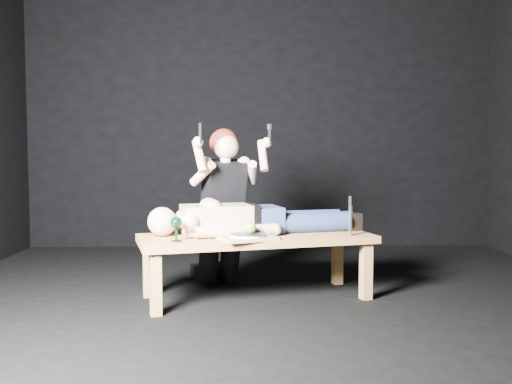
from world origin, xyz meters
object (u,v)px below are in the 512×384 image
serving_tray (248,238)px  goblet (176,229)px  table (256,267)px  lying_man (258,215)px  carving_knife (350,216)px  kneeling_woman (220,205)px

serving_tray → goblet: goblet is taller
table → lying_man: size_ratio=1.03×
serving_tray → goblet: 0.48m
goblet → carving_knife: bearing=12.1°
table → serving_tray: size_ratio=4.64×
lying_man → serving_tray: size_ratio=4.51×
kneeling_woman → carving_knife: 1.05m
table → goblet: goblet is taller
lying_man → carving_knife: size_ratio=5.72×
lying_man → serving_tray: lying_man is taller
table → kneeling_woman: kneeling_woman is taller
lying_man → carving_knife: (0.64, -0.15, 0.01)m
table → carving_knife: carving_knife is taller
table → goblet: bearing=-165.9°
table → carving_knife: 0.75m
table → kneeling_woman: size_ratio=1.30×
lying_man → kneeling_woman: (-0.29, 0.34, 0.04)m
table → goblet: size_ratio=9.86×
serving_tray → lying_man: bearing=76.1°
table → serving_tray: bearing=-120.7°
lying_man → table: bearing=-113.9°
goblet → carving_knife: (1.19, 0.25, 0.06)m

